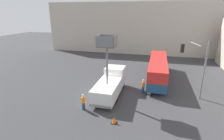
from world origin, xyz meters
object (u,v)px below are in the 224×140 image
object	(u,v)px
city_bus	(158,67)
road_worker_near_truck	(83,102)
traffic_cone_near_truck	(114,120)
road_worker_directing	(143,86)
traffic_light_pole	(197,62)
utility_truck	(111,83)

from	to	relation	value
city_bus	road_worker_near_truck	world-z (taller)	city_bus
city_bus	traffic_cone_near_truck	xyz separation A→B (m)	(-3.57, -12.41, -1.54)
city_bus	road_worker_directing	size ratio (longest dim) A/B	6.93
traffic_light_pole	traffic_cone_near_truck	distance (m)	11.11
road_worker_near_truck	road_worker_directing	world-z (taller)	road_worker_directing
city_bus	traffic_light_pole	size ratio (longest dim) A/B	1.87
city_bus	traffic_light_pole	distance (m)	7.28
road_worker_directing	traffic_cone_near_truck	world-z (taller)	road_worker_directing
utility_truck	traffic_light_pole	size ratio (longest dim) A/B	1.12
utility_truck	road_worker_near_truck	size ratio (longest dim) A/B	4.29
road_worker_directing	traffic_light_pole	bearing A→B (deg)	-90.07
road_worker_near_truck	utility_truck	bearing A→B (deg)	-109.61
road_worker_directing	traffic_cone_near_truck	size ratio (longest dim) A/B	2.94
traffic_light_pole	traffic_cone_near_truck	xyz separation A→B (m)	(-7.61, -6.94, -4.14)
traffic_light_pole	road_worker_near_truck	size ratio (longest dim) A/B	3.83
traffic_light_pole	road_worker_near_truck	world-z (taller)	traffic_light_pole
city_bus	utility_truck	bearing A→B (deg)	138.67
traffic_cone_near_truck	road_worker_near_truck	bearing A→B (deg)	158.02
utility_truck	road_worker_near_truck	xyz separation A→B (m)	(-1.78, -4.11, -0.63)
city_bus	traffic_cone_near_truck	world-z (taller)	city_bus
traffic_light_pole	road_worker_near_truck	distance (m)	13.00
road_worker_near_truck	city_bus	bearing A→B (deg)	-119.50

